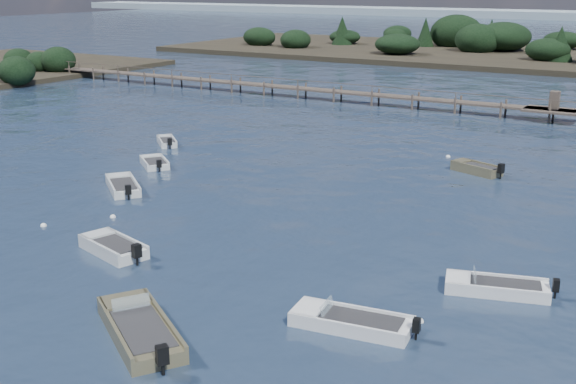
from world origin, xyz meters
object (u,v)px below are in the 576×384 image
Objects in this scene: dinghy_mid_white_b at (496,289)px; dinghy_extra_b at (155,164)px; dinghy_near_olive at (140,332)px; tender_far_white at (476,170)px; dinghy_mid_white_a at (351,324)px; tender_far_grey at (167,143)px; dinghy_mid_grey at (123,187)px; dinghy_extra_a at (113,249)px; jetty at (302,89)px.

dinghy_extra_b is at bearing 161.48° from dinghy_mid_white_b.
tender_far_white is (3.36, 28.26, -0.00)m from dinghy_near_olive.
dinghy_mid_white_a is at bearing -122.26° from dinghy_mid_white_b.
dinghy_near_olive is at bearing -51.37° from tender_far_grey.
tender_far_grey is 12.33m from dinghy_mid_grey.
dinghy_mid_white_b is 6.83m from dinghy_mid_white_a.
tender_far_white is 23.95m from dinghy_mid_white_a.
dinghy_mid_white_a is (12.68, -1.02, -0.03)m from dinghy_extra_a.
tender_far_grey is 0.79× the size of tender_far_white.
tender_far_white is (9.97, 22.78, 0.00)m from dinghy_extra_a.
dinghy_mid_white_a reaches higher than dinghy_mid_white_b.
tender_far_grey is at bearing 123.22° from dinghy_extra_b.
dinghy_mid_grey reaches higher than dinghy_mid_white_b.
jetty is (-21.99, 49.24, 0.81)m from dinghy_near_olive.
dinghy_extra_a reaches higher than dinghy_extra_b.
dinghy_mid_white_a is (2.70, -23.80, -0.04)m from tender_far_white.
dinghy_mid_grey is (2.20, -5.35, 0.01)m from dinghy_extra_b.
tender_far_grey is 22.77m from dinghy_extra_a.
jetty reaches higher than tender_far_white.
dinghy_mid_white_a is at bearing -33.22° from dinghy_extra_b.
dinghy_mid_grey is at bearing 155.47° from dinghy_mid_white_a.
dinghy_mid_white_a is (6.06, 4.47, -0.04)m from dinghy_near_olive.
dinghy_mid_white_a is at bearing 36.39° from dinghy_near_olive.
dinghy_extra_a reaches higher than dinghy_mid_white_b.
tender_far_grey is 25.07m from jetty.
dinghy_mid_white_b is at bearing 16.25° from dinghy_extra_a.
jetty reaches higher than dinghy_near_olive.
tender_far_white is at bearing 83.23° from dinghy_near_olive.
tender_far_white is 32.91m from jetty.
dinghy_mid_white_b is (29.13, -14.07, -0.00)m from tender_far_grey.
dinghy_mid_white_b is 17.00m from dinghy_extra_a.
dinghy_mid_grey is at bearing -76.81° from jetty.
jetty is at bearing 103.19° from dinghy_mid_grey.
dinghy_mid_grey is (5.82, -10.87, 0.01)m from tender_far_grey.
dinghy_extra_b is 0.05× the size of jetty.
tender_far_white is at bearing 66.36° from dinghy_extra_a.
dinghy_extra_a is at bearing -163.75° from dinghy_mid_white_b.
dinghy_near_olive reaches higher than dinghy_mid_grey.
dinghy_near_olive is 1.45× the size of tender_far_white.
dinghy_mid_white_b is 1.20× the size of tender_far_white.
dinghy_extra_a reaches higher than tender_far_white.
dinghy_mid_grey is 0.06× the size of jetty.
tender_far_grey is 0.91× the size of dinghy_extra_b.
dinghy_near_olive reaches higher than dinghy_mid_white_b.
tender_far_grey is at bearing 124.22° from dinghy_extra_a.
dinghy_extra_b is (3.62, -5.52, -0.01)m from tender_far_grey.
dinghy_near_olive is 53.93m from jetty.
dinghy_mid_white_b reaches higher than tender_far_grey.
tender_far_white is at bearing 109.41° from dinghy_mid_white_b.
jetty is at bearing 109.36° from dinghy_extra_a.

